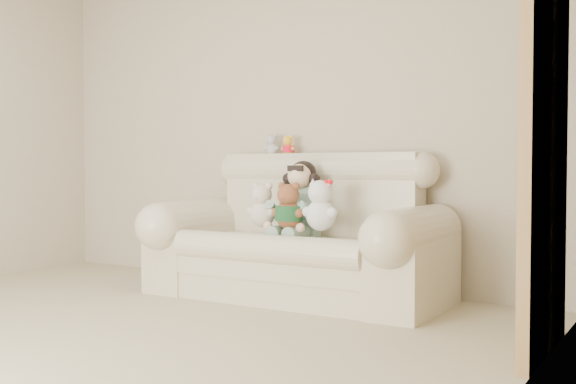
{
  "coord_description": "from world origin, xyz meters",
  "views": [
    {
      "loc": [
        2.87,
        -2.07,
        0.91
      ],
      "look_at": [
        0.44,
        1.9,
        0.75
      ],
      "focal_mm": 42.2,
      "sensor_mm": 36.0,
      "label": 1
    }
  ],
  "objects_px": {
    "seated_child": "(300,198)",
    "white_cat": "(321,200)",
    "brown_teddy": "(289,201)",
    "cream_teddy": "(262,201)",
    "sofa": "(295,225)"
  },
  "relations": [
    {
      "from": "seated_child",
      "to": "white_cat",
      "type": "distance_m",
      "value": 0.33
    },
    {
      "from": "seated_child",
      "to": "brown_teddy",
      "type": "xyz_separation_m",
      "value": [
        0.04,
        -0.22,
        -0.01
      ]
    },
    {
      "from": "brown_teddy",
      "to": "white_cat",
      "type": "xyz_separation_m",
      "value": [
        0.23,
        0.03,
        0.02
      ]
    },
    {
      "from": "seated_child",
      "to": "cream_teddy",
      "type": "relative_size",
      "value": 1.51
    },
    {
      "from": "white_cat",
      "to": "cream_teddy",
      "type": "bearing_deg",
      "value": 156.42
    },
    {
      "from": "sofa",
      "to": "brown_teddy",
      "type": "bearing_deg",
      "value": -77.86
    },
    {
      "from": "seated_child",
      "to": "cream_teddy",
      "type": "xyz_separation_m",
      "value": [
        -0.21,
        -0.17,
        -0.01
      ]
    },
    {
      "from": "brown_teddy",
      "to": "cream_teddy",
      "type": "xyz_separation_m",
      "value": [
        -0.25,
        0.04,
        -0.0
      ]
    },
    {
      "from": "brown_teddy",
      "to": "white_cat",
      "type": "bearing_deg",
      "value": 1.16
    },
    {
      "from": "seated_child",
      "to": "cream_teddy",
      "type": "bearing_deg",
      "value": -149.25
    },
    {
      "from": "white_cat",
      "to": "cream_teddy",
      "type": "distance_m",
      "value": 0.48
    },
    {
      "from": "seated_child",
      "to": "cream_teddy",
      "type": "height_order",
      "value": "seated_child"
    },
    {
      "from": "sofa",
      "to": "brown_teddy",
      "type": "height_order",
      "value": "sofa"
    },
    {
      "from": "seated_child",
      "to": "white_cat",
      "type": "relative_size",
      "value": 1.37
    },
    {
      "from": "seated_child",
      "to": "brown_teddy",
      "type": "bearing_deg",
      "value": -89.29
    }
  ]
}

